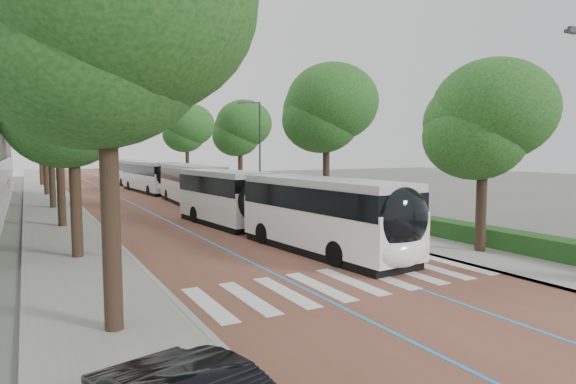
# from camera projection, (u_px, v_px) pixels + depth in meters

# --- Properties ---
(ground) EXTENTS (160.00, 160.00, 0.00)m
(ground) POSITION_uv_depth(u_px,v_px,m) (364.00, 290.00, 15.14)
(ground) COLOR #51544C
(ground) RESTS_ON ground
(road) EXTENTS (11.00, 140.00, 0.02)m
(road) POSITION_uv_depth(u_px,v_px,m) (127.00, 192.00, 50.10)
(road) COLOR brown
(road) RESTS_ON ground
(sidewalk_left) EXTENTS (4.00, 140.00, 0.12)m
(sidewalk_left) POSITION_uv_depth(u_px,v_px,m) (47.00, 195.00, 46.51)
(sidewalk_left) COLOR gray
(sidewalk_left) RESTS_ON ground
(sidewalk_right) EXTENTS (4.00, 140.00, 0.12)m
(sidewalk_right) POSITION_uv_depth(u_px,v_px,m) (197.00, 189.00, 53.68)
(sidewalk_right) COLOR gray
(sidewalk_right) RESTS_ON ground
(kerb_left) EXTENTS (0.20, 140.00, 0.14)m
(kerb_left) POSITION_uv_depth(u_px,v_px,m) (68.00, 194.00, 47.42)
(kerb_left) COLOR gray
(kerb_left) RESTS_ON ground
(kerb_right) EXTENTS (0.20, 140.00, 0.14)m
(kerb_right) POSITION_uv_depth(u_px,v_px,m) (180.00, 190.00, 52.77)
(kerb_right) COLOR gray
(kerb_right) RESTS_ON ground
(zebra_crossing) EXTENTS (10.55, 3.60, 0.01)m
(zebra_crossing) POSITION_uv_depth(u_px,v_px,m) (351.00, 281.00, 16.11)
(zebra_crossing) COLOR silver
(zebra_crossing) RESTS_ON ground
(lane_line_left) EXTENTS (0.12, 126.00, 0.01)m
(lane_line_left) POSITION_uv_depth(u_px,v_px,m) (111.00, 193.00, 49.34)
(lane_line_left) COLOR #2A87D3
(lane_line_left) RESTS_ON road
(lane_line_right) EXTENTS (0.12, 126.00, 0.01)m
(lane_line_right) POSITION_uv_depth(u_px,v_px,m) (143.00, 192.00, 50.86)
(lane_line_right) COLOR #2A87D3
(lane_line_right) RESTS_ON road
(hedge) EXTENTS (1.20, 14.00, 0.80)m
(hedge) POSITION_uv_depth(u_px,v_px,m) (545.00, 246.00, 19.44)
(hedge) COLOR #184618
(hedge) RESTS_ON sidewalk_right
(streetlight_far) EXTENTS (1.82, 0.20, 8.00)m
(streetlight_far) POSITION_uv_depth(u_px,v_px,m) (258.00, 145.00, 37.11)
(streetlight_far) COLOR #313133
(streetlight_far) RESTS_ON sidewalk_right
(lamp_post_left) EXTENTS (0.14, 0.14, 8.00)m
(lamp_post_left) POSITION_uv_depth(u_px,v_px,m) (115.00, 157.00, 18.86)
(lamp_post_left) COLOR #313133
(lamp_post_left) RESTS_ON sidewalk_left
(trees_left) EXTENTS (6.35, 60.74, 9.90)m
(trees_left) POSITION_uv_depth(u_px,v_px,m) (54.00, 112.00, 30.46)
(trees_left) COLOR black
(trees_left) RESTS_ON ground
(trees_right) EXTENTS (5.89, 47.47, 9.31)m
(trees_right) POSITION_uv_depth(u_px,v_px,m) (261.00, 126.00, 38.88)
(trees_right) COLOR black
(trees_right) RESTS_ON ground
(lead_bus) EXTENTS (4.17, 18.54, 3.20)m
(lead_bus) POSITION_uv_depth(u_px,v_px,m) (275.00, 206.00, 23.74)
(lead_bus) COLOR black
(lead_bus) RESTS_ON ground
(bus_queued_0) EXTENTS (3.12, 12.50, 3.20)m
(bus_queued_0) POSITION_uv_depth(u_px,v_px,m) (193.00, 185.00, 38.36)
(bus_queued_0) COLOR white
(bus_queued_0) RESTS_ON ground
(bus_queued_1) EXTENTS (3.33, 12.54, 3.20)m
(bus_queued_1) POSITION_uv_depth(u_px,v_px,m) (151.00, 177.00, 49.86)
(bus_queued_1) COLOR white
(bus_queued_1) RESTS_ON ground
(bus_queued_2) EXTENTS (3.29, 12.53, 3.20)m
(bus_queued_2) POSITION_uv_depth(u_px,v_px,m) (125.00, 172.00, 61.74)
(bus_queued_2) COLOR white
(bus_queued_2) RESTS_ON ground
(bus_queued_3) EXTENTS (3.24, 12.52, 3.20)m
(bus_queued_3) POSITION_uv_depth(u_px,v_px,m) (115.00, 169.00, 72.20)
(bus_queued_3) COLOR white
(bus_queued_3) RESTS_ON ground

